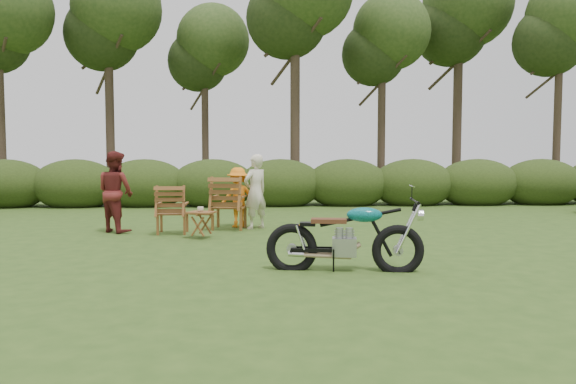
{
  "coord_description": "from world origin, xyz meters",
  "views": [
    {
      "loc": [
        -0.76,
        -7.68,
        1.57
      ],
      "look_at": [
        -0.2,
        1.85,
        0.9
      ],
      "focal_mm": 35.0,
      "sensor_mm": 36.0,
      "label": 1
    }
  ],
  "objects": [
    {
      "name": "lawn_chair_right",
      "position": [
        -1.3,
        3.85,
        0.0
      ],
      "size": [
        0.85,
        0.85,
        1.07
      ],
      "primitive_type": null,
      "rotation": [
        0.0,
        0.0,
        2.98
      ],
      "color": "brown",
      "rests_on": "ground"
    },
    {
      "name": "lawn_chair_left",
      "position": [
        -2.37,
        3.27,
        0.0
      ],
      "size": [
        0.64,
        0.64,
        0.94
      ],
      "primitive_type": null,
      "rotation": [
        0.0,
        0.0,
        3.14
      ],
      "color": "brown",
      "rests_on": "ground"
    },
    {
      "name": "motorcycle",
      "position": [
        0.42,
        -0.35,
        0.0
      ],
      "size": [
        2.06,
        1.03,
        1.13
      ],
      "primitive_type": null,
      "rotation": [
        0.0,
        0.0,
        -0.15
      ],
      "color": "#0DABAE",
      "rests_on": "ground"
    },
    {
      "name": "side_table",
      "position": [
        -1.74,
        2.59,
        0.25
      ],
      "size": [
        0.59,
        0.55,
        0.5
      ],
      "primitive_type": null,
      "rotation": [
        0.0,
        0.0,
        -0.37
      ],
      "color": "brown",
      "rests_on": "ground"
    },
    {
      "name": "adult_b",
      "position": [
        -3.52,
        3.54,
        0.0
      ],
      "size": [
        0.99,
        0.96,
        1.6
      ],
      "primitive_type": "imported",
      "rotation": [
        0.0,
        0.0,
        2.47
      ],
      "color": "maroon",
      "rests_on": "ground"
    },
    {
      "name": "ground",
      "position": [
        0.0,
        0.0,
        0.0
      ],
      "size": [
        80.0,
        80.0,
        0.0
      ],
      "primitive_type": "plane",
      "color": "#2D4717",
      "rests_on": "ground"
    },
    {
      "name": "tree_line",
      "position": [
        0.5,
        9.74,
        3.81
      ],
      "size": [
        22.52,
        11.62,
        8.14
      ],
      "color": "#3A2A1F",
      "rests_on": "ground"
    },
    {
      "name": "child",
      "position": [
        -1.12,
        4.15,
        0.0
      ],
      "size": [
        0.93,
        0.73,
        1.26
      ],
      "primitive_type": "imported",
      "rotation": [
        0.0,
        0.0,
        3.52
      ],
      "color": "orange",
      "rests_on": "ground"
    },
    {
      "name": "cup",
      "position": [
        -1.76,
        2.62,
        0.54
      ],
      "size": [
        0.13,
        0.13,
        0.09
      ],
      "primitive_type": "imported",
      "rotation": [
        0.0,
        0.0,
        -0.14
      ],
      "color": "beige",
      "rests_on": "side_table"
    },
    {
      "name": "adult_a",
      "position": [
        -0.76,
        3.86,
        0.0
      ],
      "size": [
        0.67,
        0.64,
        1.54
      ],
      "primitive_type": "imported",
      "rotation": [
        0.0,
        0.0,
        3.83
      ],
      "color": "beige",
      "rests_on": "ground"
    }
  ]
}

